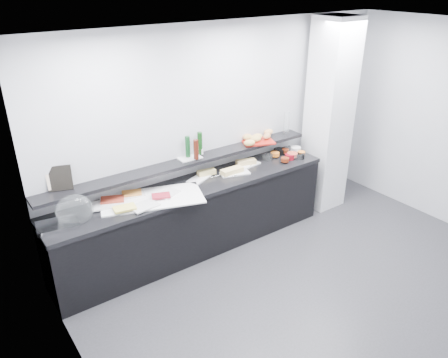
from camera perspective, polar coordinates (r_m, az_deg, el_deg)
ground at (r=5.02m, az=14.41°, el=-14.98°), size 5.00×5.00×0.00m
back_wall at (r=5.63m, az=0.49°, el=6.33°), size 5.00×0.02×2.70m
ceiling at (r=3.91m, az=18.84°, el=16.95°), size 5.00×5.00×0.00m
column at (r=6.35m, az=13.53°, el=7.89°), size 0.50×0.50×2.70m
buffet_cabinet at (r=5.43m, az=-3.69°, el=-5.22°), size 3.60×0.60×0.85m
counter_top at (r=5.22m, az=-3.83°, el=-0.96°), size 3.62×0.62×0.05m
wall_shelf at (r=5.25m, az=-4.92°, el=2.22°), size 3.60×0.25×0.04m
cloche_base at (r=4.65m, az=-20.91°, el=-5.65°), size 0.44×0.33×0.04m
cloche_dome at (r=4.64m, az=-18.94°, el=-3.89°), size 0.43×0.34×0.34m
linen_runner at (r=4.93m, az=-9.37°, el=-2.53°), size 1.23×0.86×0.01m
platter_meat_a at (r=4.88m, az=-14.97°, el=-3.19°), size 0.39×0.30×0.01m
food_meat_a at (r=4.93m, az=-14.37°, el=-2.60°), size 0.29×0.25×0.02m
platter_salmon at (r=5.03m, az=-11.80°, el=-1.96°), size 0.29×0.23×0.01m
food_salmon at (r=5.02m, az=-11.96°, el=-1.79°), size 0.25×0.21×0.02m
platter_cheese at (r=4.76m, az=-10.36°, el=-3.49°), size 0.32×0.23×0.01m
food_cheese at (r=4.72m, az=-12.85°, el=-3.72°), size 0.25×0.18×0.02m
platter_meat_b at (r=4.98m, az=-7.30°, el=-1.88°), size 0.30×0.25×0.01m
food_meat_b at (r=4.90m, az=-8.23°, el=-2.18°), size 0.24×0.20×0.02m
sandwich_plate_left at (r=5.36m, az=-3.10°, el=0.17°), size 0.42×0.30×0.01m
sandwich_food_left at (r=5.41m, az=-2.30°, el=0.89°), size 0.24×0.12×0.06m
tongs_left at (r=5.36m, az=-1.05°, el=0.37°), size 0.16×0.03×0.01m
sandwich_plate_mid at (r=5.47m, az=1.44°, el=0.75°), size 0.40×0.25×0.01m
sandwich_food_mid at (r=5.45m, az=1.05°, el=1.09°), size 0.29×0.11×0.06m
tongs_mid at (r=5.36m, az=1.01°, el=0.34°), size 0.16×0.01×0.01m
sandwich_plate_right at (r=5.71m, az=2.92°, el=1.81°), size 0.41×0.21×0.01m
sandwich_food_right at (r=5.71m, az=2.89°, el=2.24°), size 0.27×0.17×0.06m
tongs_right at (r=5.73m, az=3.76°, el=2.01°), size 0.15×0.08×0.01m
bowl_glass_fruit at (r=5.91m, az=5.68°, el=2.88°), size 0.18×0.18×0.07m
fill_glass_fruit at (r=5.99m, az=6.68°, el=3.25°), size 0.14×0.14×0.05m
bowl_black_jam at (r=6.13m, az=7.24°, el=3.62°), size 0.18×0.18×0.07m
fill_black_jam at (r=6.12m, az=8.03°, el=3.65°), size 0.12×0.12×0.05m
bowl_glass_cream at (r=6.16m, az=8.47°, el=3.68°), size 0.19×0.19×0.07m
fill_glass_cream at (r=6.22m, az=9.34°, el=3.93°), size 0.18×0.18×0.05m
bowl_red_jam at (r=5.96m, az=8.56°, el=2.90°), size 0.15×0.15×0.07m
fill_red_jam at (r=5.83m, az=7.97°, el=2.53°), size 0.12×0.12×0.05m
bowl_glass_salmon at (r=5.99m, az=9.62°, el=2.94°), size 0.17×0.17×0.07m
fill_glass_salmon at (r=6.00m, az=8.92°, el=3.16°), size 0.16×0.16×0.05m
bowl_black_fruit at (r=6.01m, az=9.92°, el=2.99°), size 0.15×0.15×0.07m
fill_black_fruit at (r=6.07m, az=10.06°, el=3.32°), size 0.12×0.12×0.05m
framed_print at (r=4.77m, az=-20.70°, el=0.10°), size 0.26×0.15×0.26m
print_art at (r=4.79m, az=-21.02°, el=0.12°), size 0.21×0.06×0.22m
condiment_tray at (r=5.30m, az=-4.50°, el=2.78°), size 0.28×0.18×0.01m
bottle_green_a at (r=5.27m, az=-4.77°, el=4.22°), size 0.08×0.08×0.26m
bottle_brown at (r=5.21m, az=-3.68°, el=3.87°), size 0.08×0.08×0.24m
bottle_green_b at (r=5.34m, az=-3.17°, el=4.68°), size 0.06×0.06×0.28m
bottle_hot at (r=5.22m, az=-3.54°, el=3.60°), size 0.05×0.05×0.18m
shaker_salt at (r=5.37m, az=-3.09°, el=3.59°), size 0.03×0.03×0.07m
shaker_pepper at (r=5.37m, az=-2.91°, el=3.61°), size 0.04×0.04×0.07m
bread_tray at (r=5.81m, az=4.44°, el=4.90°), size 0.48×0.41×0.02m
bread_roll_nw at (r=5.79m, az=3.18°, el=5.41°), size 0.15×0.13×0.08m
bread_roll_n at (r=5.82m, az=3.05°, el=5.53°), size 0.16×0.14×0.08m
bread_roll_ne at (r=6.02m, az=5.84°, el=6.11°), size 0.16×0.11×0.08m
bread_roll_sw at (r=5.61m, az=3.35°, el=4.74°), size 0.17×0.14×0.08m
bread_roll_s at (r=5.75m, az=4.15°, el=5.22°), size 0.17×0.13×0.08m
bread_roll_se at (r=5.86m, az=5.63°, el=5.58°), size 0.15×0.12×0.08m
bread_roll_midw at (r=5.84m, az=4.36°, el=5.54°), size 0.16×0.11×0.08m
carafe at (r=6.14m, az=8.15°, el=7.24°), size 0.10×0.10×0.30m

